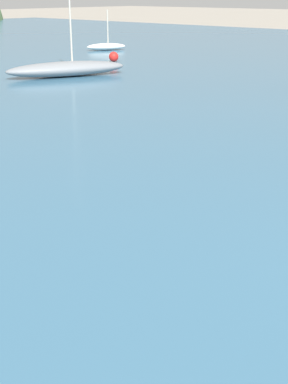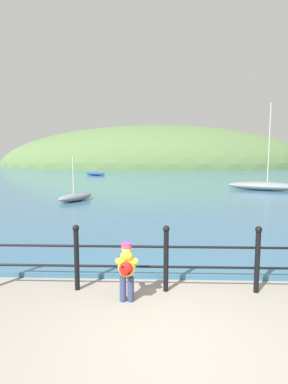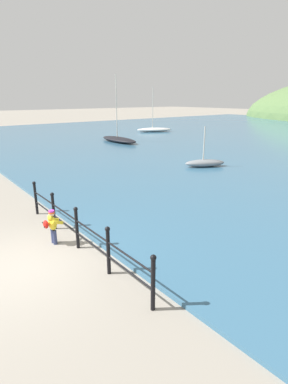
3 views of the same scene
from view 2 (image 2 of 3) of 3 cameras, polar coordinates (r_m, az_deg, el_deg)
The scene contains 8 objects.
ground_plane at distance 4.41m, azimuth 5.20°, elevation -26.48°, with size 200.00×200.00×0.00m, color gray.
water at distance 35.77m, azimuth 2.35°, elevation 2.87°, with size 80.00×60.00×0.10m, color #386684.
far_hillside at distance 71.26m, azimuth 2.17°, elevation 4.72°, with size 72.86×40.07×19.37m.
iron_railing at distance 5.48m, azimuth 4.22°, elevation -12.15°, with size 6.58×0.12×1.21m.
child_in_coat at distance 5.11m, azimuth -3.33°, elevation -14.03°, with size 0.38×0.53×1.00m.
boat_red_dinghy at distance 38.88m, azimuth -9.27°, elevation 3.48°, with size 3.64×3.68×0.42m.
boat_blue_hull at distance 22.55m, azimuth 21.79°, elevation 1.11°, with size 4.98×3.07×5.98m.
boat_twin_mast at distance 16.20m, azimuth -12.92°, elevation -0.91°, with size 1.82×2.47×2.33m.
Camera 2 is at (-0.23, -3.69, 2.41)m, focal length 28.00 mm.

